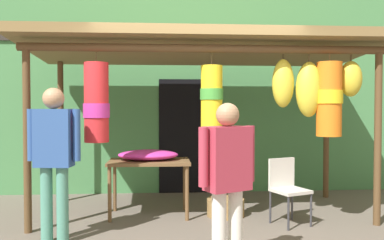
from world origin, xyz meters
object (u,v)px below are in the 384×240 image
object	(u,v)px
display_table	(149,167)
flower_heap_on_table	(149,155)
customer_foreground	(227,174)
vendor_in_orange	(54,151)
folding_chair	(287,185)
wicker_basket_by_table	(226,207)

from	to	relation	value
display_table	flower_heap_on_table	world-z (taller)	flower_heap_on_table
customer_foreground	vendor_in_orange	bearing A→B (deg)	150.88
folding_chair	customer_foreground	xyz separation A→B (m)	(-1.02, -1.54, 0.40)
display_table	vendor_in_orange	xyz separation A→B (m)	(-1.01, -1.07, 0.35)
flower_heap_on_table	customer_foreground	distance (m)	2.25
display_table	folding_chair	size ratio (longest dim) A/B	1.33
flower_heap_on_table	folding_chair	bearing A→B (deg)	-17.73
vendor_in_orange	customer_foreground	size ratio (longest dim) A/B	1.11
flower_heap_on_table	folding_chair	xyz separation A→B (m)	(1.79, -0.57, -0.34)
vendor_in_orange	customer_foreground	xyz separation A→B (m)	(1.78, -0.99, -0.12)
folding_chair	customer_foreground	world-z (taller)	customer_foreground
display_table	customer_foreground	size ratio (longest dim) A/B	0.72
wicker_basket_by_table	display_table	bearing A→B (deg)	174.90
wicker_basket_by_table	vendor_in_orange	world-z (taller)	vendor_in_orange
wicker_basket_by_table	customer_foreground	size ratio (longest dim) A/B	0.33
display_table	flower_heap_on_table	distance (m)	0.17
display_table	flower_heap_on_table	xyz separation A→B (m)	(0.00, 0.05, 0.17)
flower_heap_on_table	wicker_basket_by_table	distance (m)	1.29
folding_chair	vendor_in_orange	bearing A→B (deg)	-168.82
flower_heap_on_table	customer_foreground	xyz separation A→B (m)	(0.76, -2.11, 0.06)
display_table	flower_heap_on_table	bearing A→B (deg)	88.96
flower_heap_on_table	display_table	bearing A→B (deg)	-91.04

